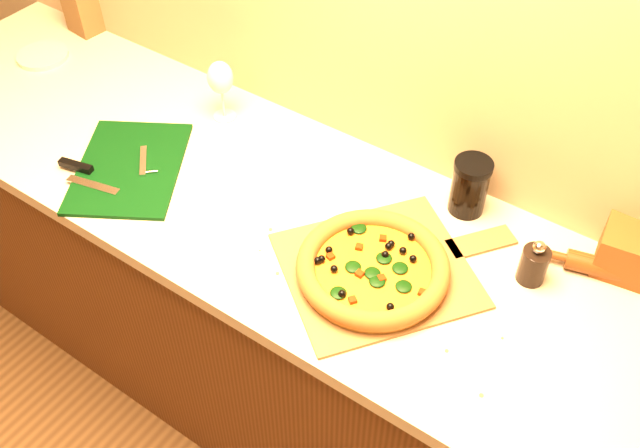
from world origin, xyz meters
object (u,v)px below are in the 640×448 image
Objects in this scene: dark_jar at (470,186)px; pizza_peel at (384,268)px; side_plate at (43,56)px; rolling_pin at (620,272)px; wine_glass at (220,79)px; pizza at (373,268)px; pepper_grinder at (534,264)px; cutting_board at (128,167)px.

pizza_peel is at bearing -102.60° from dark_jar.
rolling_pin is at bearing 4.45° from side_plate.
side_plate is at bearing -171.96° from wine_glass.
rolling_pin is 1.78m from side_plate.
pepper_grinder is (0.29, 0.20, 0.02)m from pizza.
pizza_peel is at bearing -19.18° from wine_glass.
rolling_pin is 2.29× the size of dark_jar.
side_plate is (-1.33, 0.14, 0.00)m from pizza_peel.
dark_jar reaches higher than rolling_pin.
pepper_grinder is at bearing -17.17° from cutting_board.
side_plate is (-1.39, -0.15, -0.07)m from dark_jar.
cutting_board is 1.33× the size of rolling_pin.
pizza is (-0.01, -0.03, 0.03)m from pizza_peel.
pizza_peel is at bearing -149.86° from pepper_grinder.
pepper_grinder is at bearing 66.53° from pizza_peel.
rolling_pin is at bearing 34.27° from pepper_grinder.
pizza_peel is at bearing -148.31° from rolling_pin.
rolling_pin is (0.45, 0.28, 0.02)m from pizza_peel.
pizza reaches higher than pizza_peel.
rolling_pin reaches higher than pizza_peel.
pepper_grinder is at bearing -4.02° from wine_glass.
wine_glass is at bearing 8.04° from side_plate.
wine_glass is at bearing 175.98° from pepper_grinder.
pizza_peel is 0.30m from dark_jar.
dark_jar is (0.06, 0.29, 0.07)m from pizza_peel.
cutting_board is at bearing -20.51° from side_plate.
dark_jar is at bearing 4.18° from wine_glass.
pizza reaches higher than side_plate.
rolling_pin is at bearing 34.10° from pizza.
rolling_pin is at bearing -1.30° from dark_jar.
pizza_peel is 0.53m from rolling_pin.
pizza is 0.55m from rolling_pin.
cutting_board is (-0.73, -0.09, 0.00)m from pizza_peel.
rolling_pin is (0.46, 0.31, -0.01)m from pizza.
wine_glass is at bearing -177.71° from rolling_pin.
pepper_grinder is at bearing -28.57° from dark_jar.
dark_jar is (0.07, 0.32, 0.04)m from pizza.
wine_glass reaches higher than pepper_grinder.
wine_glass is (0.06, 0.32, 0.12)m from cutting_board.
dark_jar reaches higher than pizza_peel.
dark_jar is 0.94× the size of side_plate.
wine_glass reaches higher than pizza_peel.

